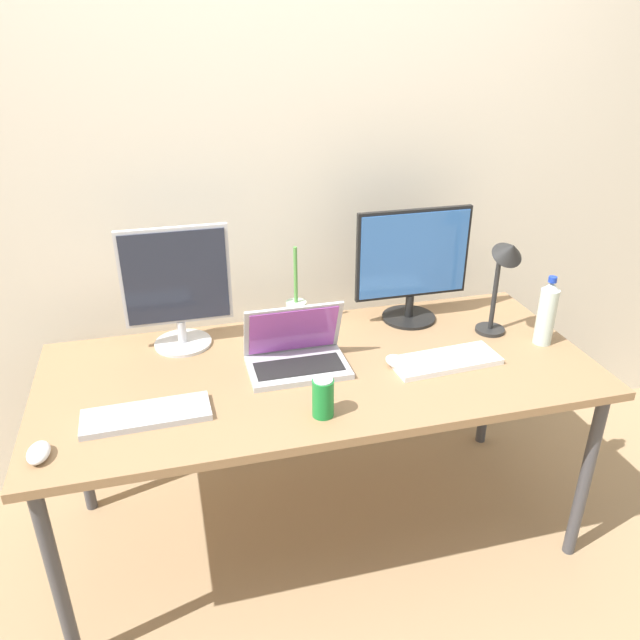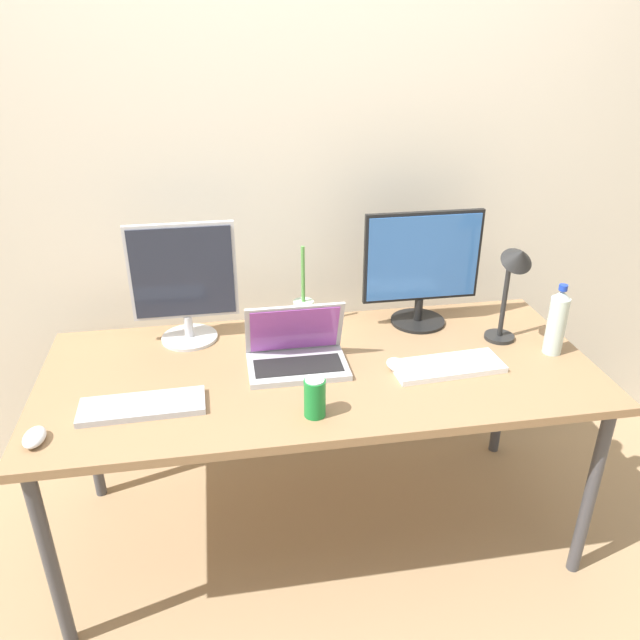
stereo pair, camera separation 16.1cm
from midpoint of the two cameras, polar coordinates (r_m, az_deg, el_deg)
ground_plane at (r=2.60m, az=1.86°, el=-18.49°), size 16.00×16.00×0.00m
wall_back at (r=2.48m, az=-0.45°, el=13.93°), size 7.00×0.08×2.60m
work_desk at (r=2.17m, az=2.12°, el=-5.58°), size 1.88×0.82×0.74m
monitor_left at (r=2.26m, az=-10.37°, el=3.43°), size 0.38×0.21×0.45m
monitor_center at (r=2.39m, az=11.23°, el=4.85°), size 0.45×0.21×0.45m
laptop_silver at (r=2.13m, az=-0.02°, el=-2.96°), size 0.34×0.22×0.22m
keyboard_main at (r=1.98m, az=-13.71°, el=-7.72°), size 0.38×0.15×0.02m
keyboard_aux at (r=2.19m, az=13.65°, el=-4.18°), size 0.39×0.17×0.02m
mouse_by_keyboard at (r=2.14m, az=9.34°, el=-4.19°), size 0.10×0.12×0.04m
mouse_by_laptop at (r=1.93m, az=-22.50°, el=-9.93°), size 0.07×0.10×0.04m
water_bottle at (r=2.36m, az=22.68°, el=-0.21°), size 0.07×0.07×0.26m
soda_can_near_keyboard at (r=1.87m, az=1.99°, el=-7.15°), size 0.07×0.07×0.13m
bamboo_vase at (r=2.40m, az=0.40°, el=0.82°), size 0.08×0.08×0.32m
desk_lamp at (r=2.30m, az=19.27°, el=3.85°), size 0.11×0.18×0.40m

